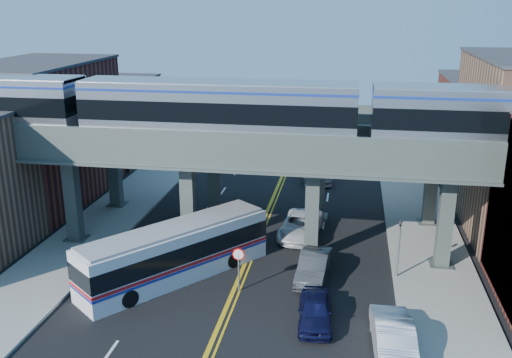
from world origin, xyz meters
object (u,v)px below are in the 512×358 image
stop_sign (239,262)px  transit_bus (176,253)px  transit_train (218,109)px  traffic_signal (399,243)px  car_lane_b (314,267)px  car_lane_a (315,311)px  car_lane_c (301,225)px  car_lane_d (317,169)px  car_parked_curb (392,333)px

stop_sign → transit_bus: 4.10m
transit_train → transit_bus: bearing=-114.0°
traffic_signal → car_lane_b: (-4.84, -0.84, -1.53)m
car_lane_a → car_lane_c: bearing=95.2°
car_lane_a → car_lane_c: (-1.76, 11.17, 0.05)m
transit_train → traffic_signal: (11.09, -2.00, -7.15)m
car_lane_a → car_lane_c: 11.31m
car_lane_a → car_lane_d: bearing=89.8°
traffic_signal → car_lane_c: traffic_signal is taller
stop_sign → car_lane_c: stop_sign is taller
car_parked_curb → car_lane_a: bearing=-26.6°
car_lane_c → car_lane_d: bearing=94.2°
car_lane_c → car_lane_d: car_lane_d is taller
traffic_signal → car_lane_c: (-6.18, 5.46, -1.53)m
transit_bus → car_lane_c: transit_bus is taller
stop_sign → car_parked_curb: stop_sign is taller
car_parked_curb → car_lane_c: bearing=-69.9°
transit_bus → car_parked_curb: size_ratio=2.16×
car_lane_d → car_lane_b: bearing=-93.9°
car_lane_d → car_parked_curb: (5.28, -26.41, -0.08)m
car_lane_a → transit_train: bearing=127.0°
car_lane_a → car_parked_curb: car_parked_curb is taller
car_lane_c → car_parked_curb: bearing=-61.7°
transit_bus → car_lane_d: transit_bus is taller
traffic_signal → car_parked_curb: 7.51m
transit_bus → car_lane_d: (6.89, 21.08, -0.67)m
traffic_signal → car_lane_d: (-5.98, 19.08, -1.38)m
stop_sign → traffic_signal: size_ratio=0.64×
stop_sign → car_lane_a: bearing=-31.2°
transit_train → car_lane_c: (4.91, 3.46, -8.67)m
car_lane_b → stop_sign: bearing=-147.4°
car_parked_curb → transit_bus: bearing=-26.7°
traffic_signal → transit_bus: size_ratio=0.37×
car_lane_c → car_lane_b: bearing=-72.9°
traffic_signal → car_lane_d: bearing=107.4°
stop_sign → car_parked_curb: bearing=-27.9°
car_lane_a → car_lane_c: car_lane_c is taller
car_lane_a → car_lane_d: 24.84m
transit_train → car_lane_d: bearing=73.3°
stop_sign → car_lane_b: 4.70m
transit_bus → car_lane_a: 9.27m
transit_bus → car_lane_b: size_ratio=2.35×
car_lane_b → transit_train: bearing=160.1°
transit_train → car_lane_a: 13.42m
transit_bus → car_lane_b: bearing=-42.8°
car_lane_c → transit_bus: bearing=-126.8°
car_parked_curb → car_lane_d: bearing=-81.8°
traffic_signal → car_lane_c: size_ratio=0.74×
transit_train → car_lane_d: transit_train is taller
stop_sign → car_lane_b: bearing=28.0°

